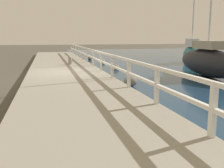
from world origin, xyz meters
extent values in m
plane|color=#4C473D|center=(0.00, 0.00, 0.00)|extent=(120.00, 120.00, 0.00)
cube|color=gray|center=(0.00, 0.00, 0.15)|extent=(3.70, 36.00, 0.30)
cube|color=white|center=(1.75, -9.26, 0.78)|extent=(0.10, 0.10, 0.96)
cube|color=white|center=(1.75, -6.94, 0.78)|extent=(0.10, 0.10, 0.96)
cube|color=white|center=(1.75, -4.63, 0.78)|extent=(0.10, 0.10, 0.96)
cube|color=white|center=(1.75, -2.31, 0.78)|extent=(0.10, 0.10, 0.96)
cube|color=white|center=(1.75, 0.00, 0.78)|extent=(0.10, 0.10, 0.96)
cube|color=white|center=(1.75, 2.31, 0.78)|extent=(0.10, 0.10, 0.96)
cube|color=white|center=(1.75, 4.63, 0.78)|extent=(0.10, 0.10, 0.96)
cube|color=white|center=(1.75, 6.94, 0.78)|extent=(0.10, 0.10, 0.96)
cube|color=white|center=(1.75, 9.26, 0.78)|extent=(0.10, 0.10, 0.96)
cube|color=white|center=(1.75, 11.57, 0.78)|extent=(0.10, 0.10, 0.96)
cube|color=white|center=(1.75, 13.89, 0.78)|extent=(0.10, 0.10, 0.96)
cube|color=white|center=(1.75, 16.20, 0.78)|extent=(0.10, 0.10, 0.96)
cube|color=white|center=(1.75, 0.00, 1.22)|extent=(0.09, 32.50, 0.08)
cube|color=white|center=(1.75, 0.00, 0.78)|extent=(0.09, 32.50, 0.08)
ellipsoid|color=gray|center=(3.25, 2.64, 0.15)|extent=(0.39, 0.36, 0.30)
ellipsoid|color=#666056|center=(2.34, -3.01, 0.20)|extent=(0.54, 0.49, 0.41)
ellipsoid|color=gray|center=(3.23, 6.71, 0.17)|extent=(0.45, 0.41, 0.34)
ellipsoid|color=slate|center=(2.80, 10.12, 0.17)|extent=(0.46, 0.41, 0.34)
cylinder|color=gray|center=(0.50, 3.51, 0.48)|extent=(0.22, 0.22, 0.37)
sphere|color=gray|center=(0.50, 3.51, 0.71)|extent=(0.20, 0.20, 0.20)
ellipsoid|color=#1E707A|center=(10.05, 5.41, 0.63)|extent=(1.65, 3.28, 1.25)
cube|color=silver|center=(10.05, 5.41, 1.57)|extent=(0.96, 1.51, 0.61)
cylinder|color=silver|center=(10.05, 5.41, 4.54)|extent=(0.09, 0.09, 6.56)
ellipsoid|color=black|center=(7.00, -1.25, 0.70)|extent=(1.68, 5.79, 1.38)
cube|color=#9E937F|center=(7.00, -1.25, 1.60)|extent=(0.98, 2.14, 0.40)
camera|label=1|loc=(-0.92, -12.95, 1.97)|focal=42.00mm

